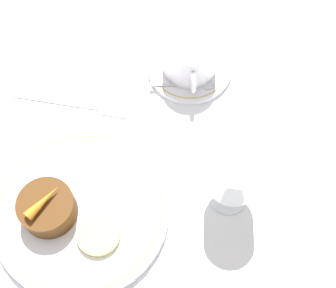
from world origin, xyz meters
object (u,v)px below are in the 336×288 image
(coffee_cup, at_px, (190,55))
(wine_glass, at_px, (236,177))
(dessert_cake, at_px, (48,208))
(fork, at_px, (84,106))
(dinner_plate, at_px, (81,210))

(coffee_cup, distance_m, wine_glass, 0.24)
(wine_glass, bearing_deg, coffee_cup, -170.63)
(dessert_cake, bearing_deg, fork, 166.58)
(coffee_cup, bearing_deg, fork, -71.53)
(fork, relative_size, dessert_cake, 2.41)
(coffee_cup, bearing_deg, wine_glass, 9.37)
(coffee_cup, distance_m, dessert_cake, 0.32)
(dinner_plate, distance_m, coffee_cup, 0.30)
(dinner_plate, bearing_deg, dessert_cake, -86.28)
(dinner_plate, bearing_deg, fork, 179.78)
(dessert_cake, bearing_deg, coffee_cup, 137.65)
(dinner_plate, height_order, wine_glass, wine_glass)
(dessert_cake, bearing_deg, dinner_plate, 93.72)
(coffee_cup, height_order, wine_glass, wine_glass)
(fork, height_order, dessert_cake, dessert_cake)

